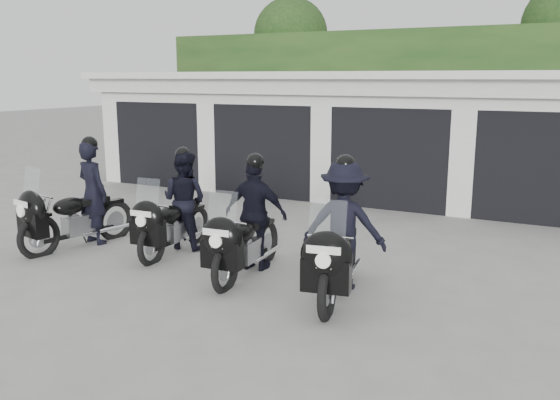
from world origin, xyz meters
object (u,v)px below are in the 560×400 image
at_px(police_bike_b, 179,207).
at_px(police_bike_d, 341,234).
at_px(police_bike_a, 77,203).
at_px(police_bike_c, 251,222).

relative_size(police_bike_b, police_bike_d, 0.94).
xyz_separation_m(police_bike_b, police_bike_d, (3.11, -0.63, 0.07)).
bearing_deg(police_bike_a, police_bike_d, 11.36).
xyz_separation_m(police_bike_a, police_bike_b, (1.66, 0.59, -0.02)).
distance_m(police_bike_a, police_bike_c, 3.29).
relative_size(police_bike_c, police_bike_d, 0.96).
relative_size(police_bike_b, police_bike_c, 0.98).
bearing_deg(police_bike_c, police_bike_a, 178.31).
distance_m(police_bike_a, police_bike_d, 4.77).
bearing_deg(police_bike_b, police_bike_c, -18.70).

